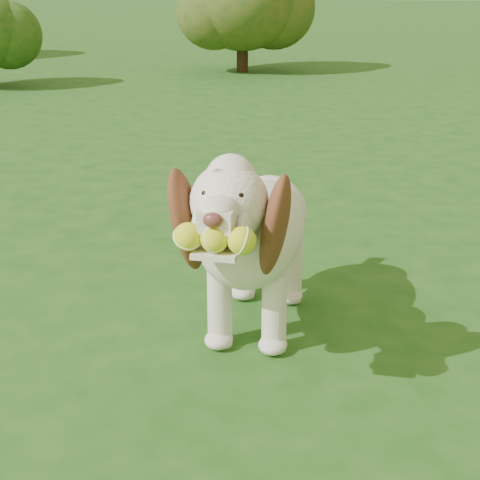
{
  "coord_description": "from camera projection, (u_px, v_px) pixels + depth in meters",
  "views": [
    {
      "loc": [
        0.34,
        -2.34,
        1.37
      ],
      "look_at": [
        0.12,
        0.06,
        0.49
      ],
      "focal_mm": 55.0,
      "sensor_mm": 36.0,
      "label": 1
    }
  ],
  "objects": [
    {
      "name": "ground",
      "position": [
        205.0,
        369.0,
        2.69
      ],
      "size": [
        80.0,
        80.0,
        0.0
      ],
      "primitive_type": "plane",
      "color": "#194814",
      "rests_on": "ground"
    },
    {
      "name": "dog",
      "position": [
        254.0,
        229.0,
        2.82
      ],
      "size": [
        0.51,
        1.27,
        0.83
      ],
      "rotation": [
        0.0,
        0.0,
        -0.11
      ],
      "color": "silver",
      "rests_on": "ground"
    },
    {
      "name": "shrub_b",
      "position": [
        242.0,
        2.0,
        10.44
      ],
      "size": [
        1.61,
        1.61,
        1.67
      ],
      "color": "#382314",
      "rests_on": "ground"
    }
  ]
}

